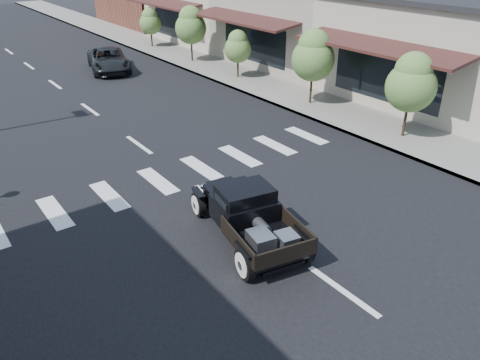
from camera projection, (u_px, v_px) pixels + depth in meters
ground at (257, 230)px, 12.24m from camera, size 120.00×120.00×0.00m
road at (68, 94)px, 22.95m from camera, size 14.00×80.00×0.02m
road_markings at (107, 123)px, 19.38m from camera, size 12.00×60.00×0.06m
sidewalk_right at (212, 67)px, 27.41m from camera, size 3.00×80.00×0.15m
storefront_near at (455, 47)px, 21.98m from camera, size 10.00×9.00×4.50m
storefront_mid at (318, 23)px, 28.41m from camera, size 10.00×9.00×4.50m
storefront_far at (232, 7)px, 34.84m from camera, size 10.00×9.00×4.50m
small_tree_a at (409, 97)px, 17.00m from camera, size 1.81×1.81×3.02m
small_tree_b at (312, 68)px, 20.55m from camera, size 1.88×1.88×3.13m
small_tree_c at (238, 55)px, 24.70m from camera, size 1.42×1.42×2.37m
small_tree_d at (191, 35)px, 27.92m from camera, size 1.84×1.84×3.07m
small_tree_e at (151, 28)px, 31.88m from camera, size 1.46×1.46×2.44m
hotrod_pickup at (248, 214)px, 11.59m from camera, size 2.61×4.31×1.40m
second_car at (109, 60)px, 26.67m from camera, size 3.15×4.85×1.24m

